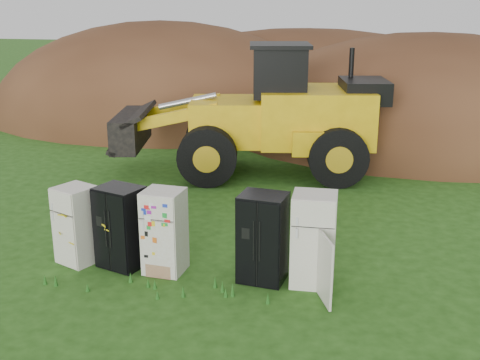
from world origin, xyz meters
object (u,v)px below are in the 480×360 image
object	(u,v)px
fridge_open_door	(313,239)
fridge_leftmost	(77,225)
fridge_sticker	(164,231)
fridge_black_right	(263,238)
wheel_loader	(246,110)
fridge_black_side	(121,227)

from	to	relation	value
fridge_open_door	fridge_leftmost	bearing A→B (deg)	178.60
fridge_open_door	fridge_sticker	bearing A→B (deg)	179.93
fridge_leftmost	fridge_black_right	world-z (taller)	fridge_black_right
fridge_black_right	fridge_open_door	xyz separation A→B (m)	(0.95, 0.03, 0.03)
fridge_leftmost	wheel_loader	xyz separation A→B (m)	(2.13, 7.03, 1.15)
fridge_leftmost	fridge_open_door	world-z (taller)	fridge_open_door
fridge_leftmost	wheel_loader	world-z (taller)	wheel_loader
fridge_sticker	fridge_open_door	world-z (taller)	fridge_open_door
fridge_black_side	fridge_open_door	distance (m)	3.83
fridge_sticker	fridge_open_door	bearing A→B (deg)	6.18
fridge_black_side	wheel_loader	bearing A→B (deg)	99.51
fridge_leftmost	fridge_black_side	world-z (taller)	fridge_black_side
fridge_black_side	fridge_black_right	bearing A→B (deg)	17.86
fridge_black_side	fridge_black_right	size ratio (longest dim) A/B	0.97
fridge_leftmost	fridge_open_door	size ratio (longest dim) A/B	0.90
fridge_black_side	wheel_loader	xyz separation A→B (m)	(1.18, 7.04, 1.13)
fridge_open_door	wheel_loader	bearing A→B (deg)	109.47
fridge_leftmost	fridge_black_side	bearing A→B (deg)	23.96
fridge_black_side	fridge_sticker	bearing A→B (deg)	14.45
fridge_sticker	wheel_loader	world-z (taller)	wheel_loader
fridge_sticker	wheel_loader	bearing A→B (deg)	93.17
fridge_black_side	fridge_sticker	xyz separation A→B (m)	(0.93, -0.07, 0.01)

